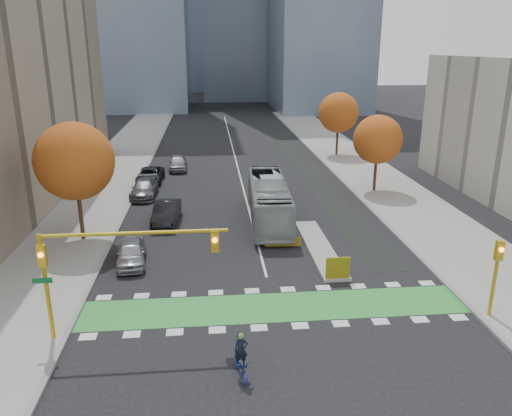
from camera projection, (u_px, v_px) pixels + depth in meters
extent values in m
plane|color=black|center=(278.00, 322.00, 24.37)|extent=(300.00, 300.00, 0.00)
cube|color=gray|center=(87.00, 205.00, 42.05)|extent=(7.00, 120.00, 0.15)
cube|color=gray|center=(397.00, 196.00, 44.50)|extent=(7.00, 120.00, 0.15)
cube|color=gray|center=(130.00, 204.00, 42.37)|extent=(0.30, 120.00, 0.16)
cube|color=gray|center=(359.00, 198.00, 44.18)|extent=(0.30, 120.00, 0.16)
cube|color=green|center=(274.00, 307.00, 25.79)|extent=(20.00, 3.00, 0.01)
cube|color=silver|center=(234.00, 154.00, 62.23)|extent=(0.15, 70.00, 0.01)
cube|color=black|center=(309.00, 172.00, 53.44)|extent=(2.50, 50.00, 0.01)
cube|color=gray|center=(319.00, 247.00, 33.23)|extent=(1.60, 10.00, 0.16)
cube|color=yellow|center=(338.00, 268.00, 28.46)|extent=(1.40, 0.12, 1.30)
cylinder|color=#332114|center=(80.00, 204.00, 33.83)|extent=(0.28, 0.28, 5.25)
sphere|color=#923711|center=(75.00, 161.00, 32.90)|extent=(5.20, 5.20, 5.20)
cylinder|color=#332114|center=(376.00, 168.00, 45.58)|extent=(0.28, 0.28, 4.55)
sphere|color=#923711|center=(378.00, 139.00, 44.77)|extent=(4.40, 4.40, 4.40)
cylinder|color=#332114|center=(337.00, 136.00, 60.71)|extent=(0.28, 0.28, 4.90)
sphere|color=#923711|center=(338.00, 113.00, 59.85)|extent=(4.80, 4.80, 4.80)
cylinder|color=#BF9914|center=(47.00, 289.00, 22.14)|extent=(0.20, 0.20, 5.20)
cylinder|color=#BF9914|center=(134.00, 233.00, 21.73)|extent=(8.20, 0.16, 0.16)
cube|color=#BF9914|center=(42.00, 256.00, 21.64)|extent=(0.35, 0.28, 1.00)
sphere|color=orange|center=(40.00, 255.00, 21.44)|extent=(0.22, 0.22, 0.22)
cube|color=#BF9914|center=(215.00, 241.00, 22.20)|extent=(0.35, 0.28, 1.00)
sphere|color=orange|center=(215.00, 240.00, 22.00)|extent=(0.22, 0.22, 0.22)
cube|color=#0C5926|center=(42.00, 281.00, 21.58)|extent=(0.85, 0.04, 0.25)
cylinder|color=#BF9914|center=(494.00, 281.00, 24.23)|extent=(0.18, 0.18, 4.00)
cube|color=#BF9914|center=(499.00, 250.00, 23.74)|extent=(0.35, 0.28, 1.00)
sphere|color=orange|center=(502.00, 250.00, 23.53)|extent=(0.22, 0.22, 0.22)
imported|color=navy|center=(241.00, 367.00, 20.26)|extent=(0.93, 1.83, 0.92)
imported|color=black|center=(241.00, 350.00, 20.02)|extent=(0.63, 0.47, 1.56)
sphere|color=#597F2D|center=(241.00, 336.00, 19.82)|extent=(0.26, 0.26, 0.26)
imported|color=#999FA0|center=(269.00, 200.00, 38.11)|extent=(3.27, 11.80, 3.25)
imported|color=#999A9F|center=(131.00, 253.00, 30.75)|extent=(2.12, 4.42, 1.46)
imported|color=black|center=(166.00, 213.00, 37.84)|extent=(2.05, 5.09, 1.64)
imported|color=#515156|center=(144.00, 188.00, 44.51)|extent=(2.25, 5.26, 1.51)
imported|color=black|center=(150.00, 175.00, 49.26)|extent=(2.55, 5.19, 1.42)
imported|color=gray|center=(178.00, 163.00, 54.19)|extent=(2.02, 4.74, 1.60)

